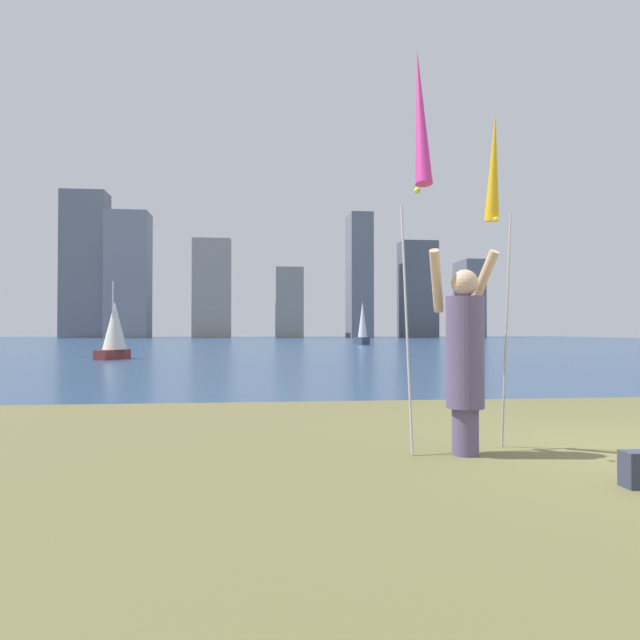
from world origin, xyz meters
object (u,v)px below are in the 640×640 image
at_px(kite_flag_right, 494,174).
at_px(sailboat_5, 362,325).
at_px(sailboat_1, 114,331).
at_px(kite_flag_left, 420,124).
at_px(person, 465,353).

xyz_separation_m(kite_flag_right, sailboat_5, (6.90, 46.01, -1.21)).
bearing_deg(sailboat_1, sailboat_5, 58.95).
height_order(kite_flag_left, kite_flag_right, kite_flag_left).
relative_size(person, kite_flag_left, 0.52).
bearing_deg(kite_flag_right, sailboat_1, 112.95).
height_order(kite_flag_right, sailboat_1, kite_flag_right).
height_order(person, sailboat_5, sailboat_5).
bearing_deg(sailboat_1, person, -68.81).
relative_size(person, sailboat_5, 0.39).
bearing_deg(person, kite_flag_left, -163.04).
bearing_deg(kite_flag_left, sailboat_5, 80.35).
height_order(person, kite_flag_left, kite_flag_left).
xyz_separation_m(kite_flag_right, sailboat_1, (-8.59, 20.28, -1.70)).
distance_m(kite_flag_left, sailboat_5, 47.50).
bearing_deg(person, sailboat_1, 99.98).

